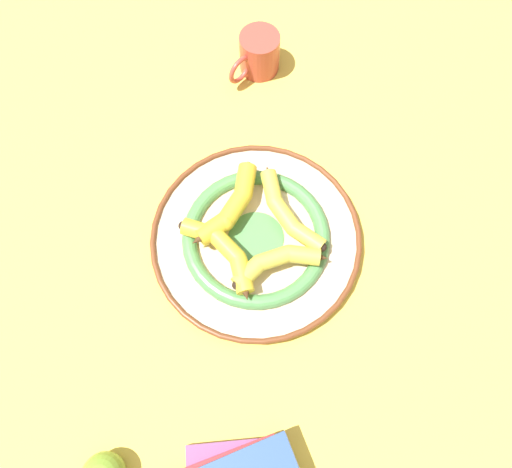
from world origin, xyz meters
TOP-DOWN VIEW (x-y plane):
  - ground_plane at (0.00, 0.00)m, footprint 2.80×2.80m
  - decorative_bowl at (-0.03, -0.01)m, footprint 0.39×0.39m
  - banana_a at (0.04, -0.03)m, footprint 0.06×0.19m
  - banana_b at (-0.06, -0.07)m, footprint 0.18×0.11m
  - banana_c at (-0.09, 0.02)m, footprint 0.13×0.14m
  - banana_d at (0.00, 0.05)m, footprint 0.19×0.10m
  - coffee_mug at (0.17, -0.36)m, footprint 0.08×0.13m

SIDE VIEW (x-z plane):
  - ground_plane at x=0.00m, z-range 0.00..0.00m
  - decorative_bowl at x=-0.03m, z-range 0.00..0.04m
  - coffee_mug at x=0.17m, z-range 0.00..0.09m
  - banana_b at x=-0.06m, z-range 0.04..0.07m
  - banana_c at x=-0.09m, z-range 0.04..0.07m
  - banana_d at x=0.00m, z-range 0.04..0.07m
  - banana_a at x=0.04m, z-range 0.04..0.07m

